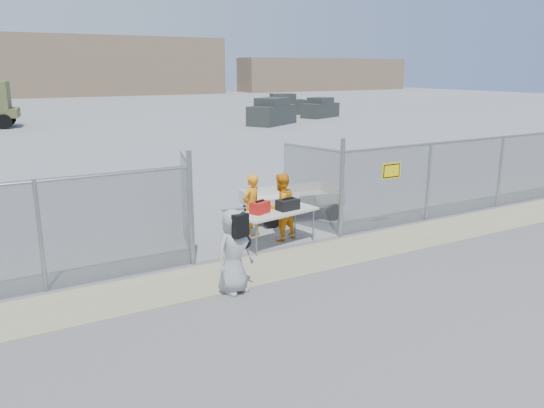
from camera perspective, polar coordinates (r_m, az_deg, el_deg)
ground at (r=11.05m, az=5.18°, el=-7.79°), size 160.00×160.00×0.00m
tarmac_inside at (r=50.88m, az=-23.14°, el=8.57°), size 160.00×80.00×0.01m
dirt_strip at (r=11.82m, az=2.41°, el=-6.19°), size 44.00×1.60×0.01m
distant_hills at (r=87.05m, az=-23.10°, el=13.51°), size 140.00×6.00×9.00m
chain_link_fence at (r=12.31m, az=0.00°, el=0.00°), size 40.00×0.20×2.20m
folding_table at (r=12.79m, az=0.53°, el=-2.58°), size 2.13×1.18×0.85m
orange_bag at (r=12.43m, az=-1.31°, el=-0.38°), size 0.52×0.44×0.28m
black_duffel at (r=12.74m, az=1.71°, el=-0.06°), size 0.57×0.38×0.26m
security_worker_left at (r=13.25m, az=-2.22°, el=-0.26°), size 0.70×0.59×1.63m
security_worker_right at (r=13.07m, az=0.96°, el=-0.32°), size 0.94×0.80×1.68m
visitor at (r=10.04m, az=-4.13°, el=-5.09°), size 0.91×0.72×1.64m
utility_trailer at (r=15.16m, az=2.15°, el=0.11°), size 3.66×2.16×0.84m
parked_vehicle_near at (r=40.55m, az=0.00°, el=9.90°), size 4.74×3.92×1.96m
parked_vehicle_mid at (r=49.74m, az=1.16°, el=10.66°), size 4.48×3.05×1.86m
parked_vehicle_far at (r=46.81m, az=5.22°, el=10.27°), size 4.08×3.01×1.68m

